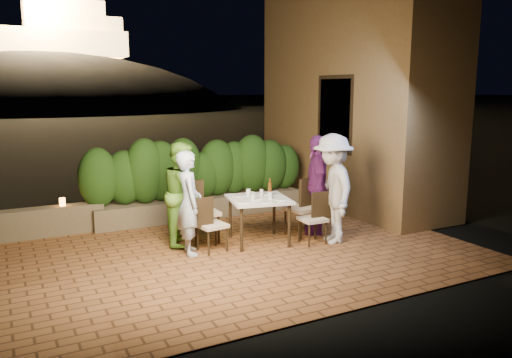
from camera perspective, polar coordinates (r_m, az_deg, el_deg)
ground at (r=7.90m, az=-1.47°, el=-8.34°), size 400.00×400.00×0.00m
terrace_floor at (r=8.35m, az=-2.99°, el=-7.72°), size 7.00×6.00×0.15m
building_wall at (r=11.12m, az=10.92°, el=10.06°), size 1.60×5.00×5.00m
window_pane at (r=10.26m, az=9.12°, el=7.32°), size 0.08×1.00×1.40m
window_frame at (r=10.25m, az=9.07°, el=7.32°), size 0.06×1.15×1.55m
planter at (r=9.95m, az=-6.25°, el=-3.18°), size 4.20×0.55×0.40m
hedge at (r=9.81m, az=-6.34°, el=1.09°), size 4.00×0.70×1.10m
parapet at (r=9.33m, az=-23.76°, el=-4.60°), size 2.20×0.30×0.50m
hill at (r=67.26m, az=-22.84°, el=3.87°), size 52.00×40.00×22.00m
fortress at (r=67.43m, az=-23.72°, el=16.20°), size 26.00×8.00×8.00m
dining_table at (r=8.21m, az=0.32°, el=-4.75°), size 1.12×1.12×0.75m
plate_nw at (r=7.81m, az=-1.32°, el=-2.64°), size 0.23×0.23×0.01m
plate_sw at (r=8.28m, az=-1.93°, el=-1.92°), size 0.21×0.21×0.01m
plate_ne at (r=8.00m, az=2.92°, el=-2.35°), size 0.21×0.21×0.01m
plate_se at (r=8.39m, az=1.68°, el=-1.75°), size 0.23×0.23×0.01m
plate_centre at (r=8.07m, az=0.13°, el=-2.23°), size 0.20×0.20×0.01m
plate_front at (r=7.80m, az=1.46°, el=-2.66°), size 0.23×0.23×0.01m
glass_nw at (r=7.93m, az=-0.36°, el=-2.09°), size 0.06×0.06×0.11m
glass_sw at (r=8.26m, az=-0.89°, el=-1.55°), size 0.07×0.07×0.12m
glass_ne at (r=8.02m, az=1.62°, el=-1.92°), size 0.07×0.07×0.12m
glass_se at (r=8.31m, az=0.64°, el=-1.54°), size 0.06×0.06×0.10m
beer_bottle at (r=8.16m, az=1.59°, el=-1.00°), size 0.06×0.06×0.32m
bowl at (r=8.36m, az=-0.61°, el=-1.69°), size 0.20×0.20×0.04m
chair_left_front at (r=7.80m, az=-5.05°, el=-5.13°), size 0.46×0.46×0.87m
chair_left_back at (r=8.25m, az=-6.16°, el=-3.66°), size 0.50×0.50×1.05m
chair_right_front at (r=8.22m, az=6.49°, el=-4.45°), size 0.40×0.40×0.85m
chair_right_back at (r=8.64m, az=5.14°, el=-3.24°), size 0.55×0.55×0.98m
diner_blue at (r=7.63m, az=-7.66°, el=-2.72°), size 0.47×0.64×1.60m
diner_green at (r=8.14m, az=-8.29°, el=-1.64°), size 0.92×1.01×1.68m
diner_white at (r=8.22m, az=8.75°, el=-1.10°), size 0.95×1.30×1.80m
diner_purple at (r=8.73m, az=6.97°, el=-0.63°), size 0.87×1.09×1.73m
parapet_lamp at (r=9.29m, az=-21.26°, el=-2.45°), size 0.10×0.10×0.14m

